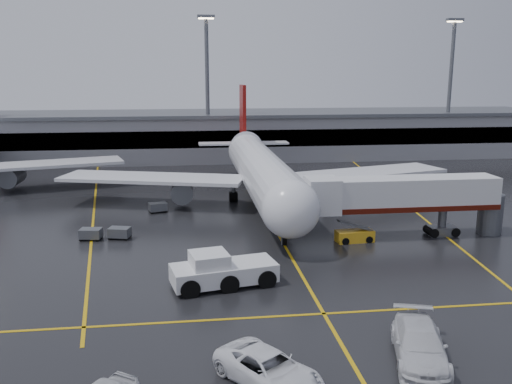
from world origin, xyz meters
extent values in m
plane|color=black|center=(0.00, 0.00, 0.00)|extent=(220.00, 220.00, 0.00)
cube|color=gold|center=(0.00, 0.00, 0.01)|extent=(0.25, 90.00, 0.02)
cube|color=gold|center=(0.00, -22.00, 0.01)|extent=(60.00, 0.25, 0.02)
cube|color=gold|center=(-20.00, 10.00, 0.01)|extent=(9.99, 69.35, 0.02)
cube|color=gold|center=(18.00, 10.00, 0.01)|extent=(7.57, 69.64, 0.02)
cube|color=gray|center=(0.00, 48.00, 4.00)|extent=(120.00, 18.00, 8.00)
cube|color=black|center=(0.00, 39.20, 4.50)|extent=(120.00, 0.40, 3.00)
cube|color=#595B60|center=(0.00, 48.00, 8.30)|extent=(122.00, 19.00, 0.60)
cylinder|color=#595B60|center=(-5.00, 42.00, 12.50)|extent=(0.70, 0.70, 25.00)
cube|color=#595B60|center=(-5.00, 42.00, 25.20)|extent=(3.00, 1.20, 0.50)
cube|color=#FFE5B2|center=(-5.00, 42.00, 24.90)|extent=(2.60, 0.90, 0.20)
cylinder|color=#595B60|center=(40.00, 42.00, 12.50)|extent=(0.70, 0.70, 25.00)
cube|color=#595B60|center=(40.00, 42.00, 25.20)|extent=(3.00, 1.20, 0.50)
cube|color=#FFE5B2|center=(40.00, 42.00, 24.90)|extent=(2.60, 0.90, 0.20)
cylinder|color=silver|center=(0.00, 8.00, 4.20)|extent=(5.20, 36.00, 5.20)
sphere|color=silver|center=(0.00, -10.00, 4.20)|extent=(5.20, 5.20, 5.20)
cone|color=silver|center=(0.00, 29.00, 4.80)|extent=(4.94, 8.00, 4.94)
cube|color=maroon|center=(0.00, 30.00, 9.70)|extent=(0.50, 5.50, 8.50)
cube|color=silver|center=(0.00, 29.00, 5.00)|extent=(14.00, 3.00, 0.25)
cube|color=silver|center=(-13.00, 10.00, 3.40)|extent=(22.80, 11.83, 0.40)
cube|color=silver|center=(13.00, 10.00, 3.40)|extent=(22.80, 11.83, 0.40)
cylinder|color=#595B60|center=(-9.50, 9.00, 2.00)|extent=(2.60, 4.50, 2.60)
cylinder|color=#595B60|center=(9.50, 9.00, 2.00)|extent=(2.60, 4.50, 2.60)
cylinder|color=#595B60|center=(0.00, -7.00, 1.00)|extent=(0.56, 0.56, 2.00)
cylinder|color=#595B60|center=(-3.20, 11.00, 1.00)|extent=(0.56, 0.56, 2.00)
cylinder|color=#595B60|center=(3.20, 11.00, 1.00)|extent=(0.56, 0.56, 2.00)
cylinder|color=black|center=(0.00, -7.00, 0.45)|extent=(0.40, 1.10, 1.10)
cylinder|color=black|center=(-3.20, 11.00, 0.55)|extent=(1.00, 1.40, 1.40)
cylinder|color=black|center=(3.20, 11.00, 0.55)|extent=(1.00, 1.40, 1.40)
cube|color=silver|center=(-29.00, 22.00, 3.40)|extent=(22.80, 11.83, 0.40)
cylinder|color=#595B60|center=(-32.50, 21.00, 2.00)|extent=(2.60, 4.50, 2.60)
cube|color=silver|center=(12.00, -6.00, 4.40)|extent=(18.00, 3.20, 3.00)
cube|color=#450E05|center=(12.00, -6.00, 3.10)|extent=(18.00, 3.30, 0.50)
cube|color=silver|center=(3.80, -6.00, 4.40)|extent=(3.00, 3.40, 3.30)
cylinder|color=#595B60|center=(16.00, -6.00, 1.50)|extent=(0.80, 0.80, 3.00)
cube|color=#595B60|center=(16.00, -6.00, 0.45)|extent=(2.60, 1.60, 0.90)
cylinder|color=#595B60|center=(21.00, -6.00, 2.00)|extent=(2.40, 2.40, 4.00)
cylinder|color=black|center=(14.90, -6.00, 0.45)|extent=(0.90, 1.80, 0.90)
cylinder|color=black|center=(17.10, -6.00, 0.45)|extent=(0.90, 1.80, 0.90)
cube|color=silver|center=(-6.25, -16.18, 1.00)|extent=(8.28, 4.63, 1.34)
cube|color=silver|center=(-7.34, -16.40, 2.12)|extent=(3.16, 3.16, 1.12)
cube|color=black|center=(-7.34, -16.40, 2.12)|extent=(2.85, 2.85, 1.00)
cylinder|color=black|center=(-9.09, -16.76, 0.61)|extent=(2.10, 3.57, 1.45)
cylinder|color=black|center=(-6.25, -16.18, 0.61)|extent=(2.10, 3.57, 1.45)
cylinder|color=black|center=(-3.41, -15.60, 0.61)|extent=(2.10, 3.57, 1.45)
cube|color=gold|center=(6.83, -6.92, 0.54)|extent=(3.67, 1.78, 1.09)
cube|color=#595B60|center=(6.83, -6.92, 1.58)|extent=(3.49, 1.18, 1.24)
cylinder|color=black|center=(5.65, -7.02, 0.30)|extent=(0.83, 1.73, 0.69)
cylinder|color=black|center=(8.02, -6.81, 0.30)|extent=(0.83, 1.73, 0.69)
imported|color=white|center=(-4.89, -29.79, 0.87)|extent=(6.00, 6.77, 1.74)
imported|color=silver|center=(3.76, -28.47, 0.97)|extent=(4.49, 7.21, 1.95)
cube|color=#595B60|center=(-15.47, -3.17, 0.65)|extent=(2.26, 1.76, 0.90)
cylinder|color=black|center=(-16.37, -3.46, 0.18)|extent=(0.40, 0.20, 0.40)
cylinder|color=black|center=(-14.82, -3.86, 0.18)|extent=(0.40, 0.20, 0.40)
cylinder|color=black|center=(-16.12, -2.49, 0.18)|extent=(0.40, 0.20, 0.40)
cylinder|color=black|center=(-14.57, -2.89, 0.18)|extent=(0.40, 0.20, 0.40)
cube|color=#595B60|center=(-18.17, -3.19, 0.65)|extent=(2.17, 1.57, 0.90)
cylinder|color=black|center=(-19.03, -3.57, 0.18)|extent=(0.40, 0.20, 0.40)
cylinder|color=black|center=(-17.44, -3.80, 0.18)|extent=(0.40, 0.20, 0.40)
cylinder|color=black|center=(-18.89, -2.58, 0.18)|extent=(0.40, 0.20, 0.40)
cylinder|color=black|center=(-17.30, -2.81, 0.18)|extent=(0.40, 0.20, 0.40)
cube|color=#595B60|center=(-12.30, 6.72, 0.65)|extent=(2.29, 1.83, 0.90)
cylinder|color=black|center=(-12.92, 6.01, 0.18)|extent=(0.40, 0.20, 0.40)
cylinder|color=black|center=(-11.39, 6.47, 0.18)|extent=(0.40, 0.20, 0.40)
cylinder|color=black|center=(-13.21, 6.96, 0.18)|extent=(0.40, 0.20, 0.40)
cylinder|color=black|center=(-11.68, 7.43, 0.18)|extent=(0.40, 0.20, 0.40)
camera|label=1|loc=(-8.69, -54.35, 15.62)|focal=37.73mm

